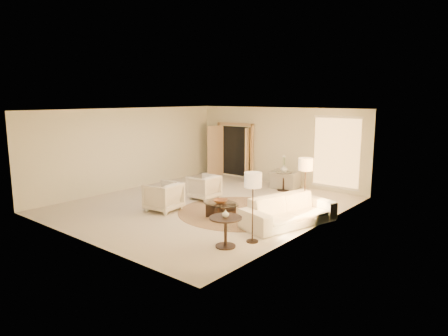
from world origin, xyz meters
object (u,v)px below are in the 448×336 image
Objects in this scene: armchair_right at (163,195)px; side_vase at (284,168)px; floor_lamp_near at (306,167)px; accent_chair at (285,177)px; end_vase at (226,214)px; armchair_left at (204,186)px; floor_lamp_far at (253,183)px; sofa at (289,211)px; coffee_table at (221,208)px; side_table at (284,179)px; end_table at (226,227)px; bowl at (221,201)px.

armchair_right is 3.47× the size of side_vase.
accent_chair is at bearing 129.59° from floor_lamp_near.
accent_chair reaches higher than end_vase.
armchair_right reaches higher than armchair_left.
side_vase is at bearing 155.62° from armchair_right.
accent_chair is 0.48m from side_vase.
armchair_left is at bearing 147.69° from floor_lamp_far.
sofa is 1.95× the size of coffee_table.
side_table is at bearing 90.00° from side_vase.
floor_lamp_far is (-0.00, -1.58, 0.96)m from sofa.
accent_chair is at bearing 113.52° from floor_lamp_far.
armchair_right is (0.00, -1.70, 0.02)m from armchair_left.
end_table is at bearing -170.90° from sofa.
floor_lamp_near is (2.03, -2.31, 0.96)m from side_table.
armchair_left is 0.87× the size of accent_chair.
sofa is at bearing 82.99° from end_vase.
coffee_table is 0.81× the size of floor_lamp_near.
end_table is 1.08× the size of side_table.
side_table is at bearing 152.64° from armchair_left.
floor_lamp_near is 6.22× the size of side_vase.
side_vase is (-2.07, 3.17, 0.40)m from sofa.
armchair_right is at bearing 68.04° from accent_chair.
end_table is 2.74× the size of side_vase.
floor_lamp_near is 3.13m from side_vase.
side_vase is (-0.34, 3.77, 0.52)m from coffee_table.
coffee_table is 0.19m from bowl.
armchair_right is 1.74m from bowl.
floor_lamp_far is (3.39, -2.14, 0.91)m from armchair_left.
accent_chair reaches higher than armchair_left.
floor_lamp_near is at bearing 41.01° from bowl.
armchair_left is 0.94× the size of armchair_right.
end_vase reaches higher than end_table.
armchair_right is (-3.39, -1.14, 0.08)m from sofa.
floor_lamp_far is at bearing -29.53° from coffee_table.
end_vase is (1.80, -5.35, 0.34)m from side_table.
side_vase is at bearing 49.27° from sofa.
side_vase reaches higher than bowl.
floor_lamp_near reaches higher than end_vase.
end_vase is at bearing -94.31° from floor_lamp_near.
end_table is at bearing -71.43° from side_table.
side_vase is (-2.03, 2.31, -0.58)m from floor_lamp_near.
accent_chair is 1.49× the size of side_table.
end_vase is at bearing -71.43° from side_table.
armchair_left is 2.03m from bowl.
floor_lamp_near is at bearing 122.04° from accent_chair.
bowl is (-1.69, -1.47, -0.91)m from floor_lamp_near.
end_vase is (-0.27, -0.61, -0.59)m from floor_lamp_far.
end_table reaches higher than coffee_table.
floor_lamp_near is at bearing 85.69° from end_table.
sofa is at bearing 114.81° from accent_chair.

